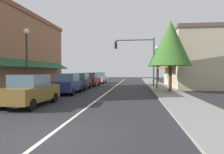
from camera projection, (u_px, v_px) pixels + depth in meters
name	position (u px, v px, depth m)	size (l,w,h in m)	color
ground_plane	(114.00, 88.00, 23.67)	(80.00, 80.00, 0.00)	#28282B
sidewalk_left	(69.00, 87.00, 24.32)	(2.60, 56.00, 0.12)	gray
sidewalk_right	(161.00, 88.00, 23.02)	(2.60, 56.00, 0.12)	gray
lane_center_stripe	(114.00, 88.00, 23.67)	(0.14, 52.00, 0.01)	silver
storefront_left_block	(13.00, 53.00, 18.66)	(5.43, 14.20, 7.33)	#8E5B42
storefront_right_block	(189.00, 60.00, 24.47)	(5.96, 10.20, 6.68)	#BCAD8E
parked_car_nearest_left	(31.00, 90.00, 11.24)	(1.81, 4.12, 1.77)	brown
parked_car_second_left	(68.00, 84.00, 17.15)	(1.86, 4.14, 1.77)	navy
parked_car_third_left	(80.00, 81.00, 21.02)	(1.85, 4.13, 1.77)	black
parked_car_far_left	(91.00, 79.00, 26.04)	(1.85, 4.14, 1.77)	maroon
parked_car_distant_left	(100.00, 78.00, 31.79)	(1.82, 4.12, 1.77)	#B7BABF
traffic_signal_mast_arm	(140.00, 54.00, 24.57)	(4.90, 0.50, 6.06)	#333333
street_lamp_left_near	(27.00, 52.00, 13.94)	(0.36, 0.36, 4.94)	black
street_lamp_right_mid	(157.00, 60.00, 21.09)	(0.36, 0.36, 4.63)	black
tree_right_near	(170.00, 43.00, 18.09)	(3.73, 3.73, 6.56)	#4C331E
tree_right_far	(158.00, 56.00, 31.65)	(3.14, 3.14, 6.14)	#4C331E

